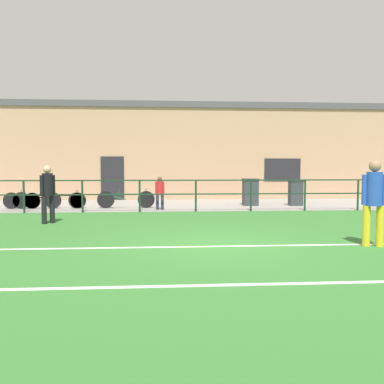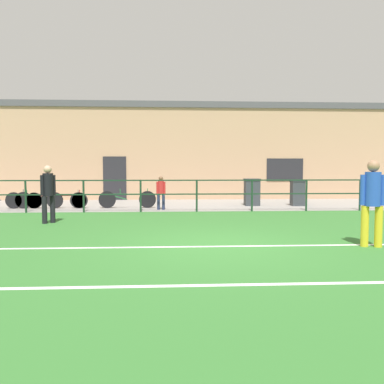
{
  "view_description": "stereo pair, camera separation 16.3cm",
  "coord_description": "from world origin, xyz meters",
  "px_view_note": "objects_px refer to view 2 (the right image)",
  "views": [
    {
      "loc": [
        -1.1,
        -7.95,
        1.61
      ],
      "look_at": [
        -0.3,
        3.7,
        0.86
      ],
      "focal_mm": 36.68,
      "sensor_mm": 36.0,
      "label": 1
    },
    {
      "loc": [
        -0.94,
        -7.96,
        1.61
      ],
      "look_at": [
        -0.3,
        3.7,
        0.86
      ],
      "focal_mm": 36.68,
      "sensor_mm": 36.0,
      "label": 2
    }
  ],
  "objects_px": {
    "spectator_child": "(161,191)",
    "bicycle_parked_3": "(127,199)",
    "bicycle_parked_1": "(1,200)",
    "trash_bin_0": "(252,192)",
    "player_goalkeeper": "(48,190)",
    "player_striker": "(372,198)",
    "bicycle_parked_0": "(34,200)",
    "trash_bin_1": "(297,193)",
    "bicycle_parked_2": "(57,200)",
    "bicycle_parked_4": "(56,200)"
  },
  "relations": [
    {
      "from": "bicycle_parked_3",
      "to": "trash_bin_0",
      "type": "distance_m",
      "value": 5.05
    },
    {
      "from": "spectator_child",
      "to": "bicycle_parked_3",
      "type": "bearing_deg",
      "value": -25.7
    },
    {
      "from": "spectator_child",
      "to": "bicycle_parked_2",
      "type": "height_order",
      "value": "spectator_child"
    },
    {
      "from": "bicycle_parked_3",
      "to": "bicycle_parked_1",
      "type": "bearing_deg",
      "value": 180.0
    },
    {
      "from": "player_striker",
      "to": "trash_bin_0",
      "type": "relative_size",
      "value": 1.58
    },
    {
      "from": "player_goalkeeper",
      "to": "bicycle_parked_2",
      "type": "bearing_deg",
      "value": -121.3
    },
    {
      "from": "spectator_child",
      "to": "bicycle_parked_4",
      "type": "distance_m",
      "value": 4.08
    },
    {
      "from": "player_goalkeeper",
      "to": "bicycle_parked_0",
      "type": "xyz_separation_m",
      "value": [
        -1.71,
        3.82,
        -0.59
      ]
    },
    {
      "from": "spectator_child",
      "to": "bicycle_parked_3",
      "type": "relative_size",
      "value": 0.57
    },
    {
      "from": "trash_bin_0",
      "to": "trash_bin_1",
      "type": "distance_m",
      "value": 1.85
    },
    {
      "from": "player_goalkeeper",
      "to": "trash_bin_0",
      "type": "bearing_deg",
      "value": 169.52
    },
    {
      "from": "player_striker",
      "to": "bicycle_parked_3",
      "type": "height_order",
      "value": "player_striker"
    },
    {
      "from": "bicycle_parked_2",
      "to": "player_goalkeeper",
      "type": "bearing_deg",
      "value": -77.32
    },
    {
      "from": "trash_bin_1",
      "to": "bicycle_parked_3",
      "type": "bearing_deg",
      "value": -175.67
    },
    {
      "from": "player_goalkeeper",
      "to": "trash_bin_1",
      "type": "distance_m",
      "value": 9.69
    },
    {
      "from": "spectator_child",
      "to": "bicycle_parked_0",
      "type": "xyz_separation_m",
      "value": [
        -4.83,
        0.66,
        -0.38
      ]
    },
    {
      "from": "spectator_child",
      "to": "bicycle_parked_2",
      "type": "relative_size",
      "value": 0.54
    },
    {
      "from": "spectator_child",
      "to": "trash_bin_1",
      "type": "height_order",
      "value": "spectator_child"
    },
    {
      "from": "bicycle_parked_2",
      "to": "bicycle_parked_1",
      "type": "bearing_deg",
      "value": 180.0
    },
    {
      "from": "player_striker",
      "to": "trash_bin_0",
      "type": "height_order",
      "value": "player_striker"
    },
    {
      "from": "bicycle_parked_3",
      "to": "trash_bin_1",
      "type": "relative_size",
      "value": 2.07
    },
    {
      "from": "bicycle_parked_4",
      "to": "trash_bin_0",
      "type": "distance_m",
      "value": 7.73
    },
    {
      "from": "bicycle_parked_4",
      "to": "trash_bin_0",
      "type": "relative_size",
      "value": 2.05
    },
    {
      "from": "player_goalkeeper",
      "to": "bicycle_parked_4",
      "type": "height_order",
      "value": "player_goalkeeper"
    },
    {
      "from": "bicycle_parked_3",
      "to": "trash_bin_0",
      "type": "height_order",
      "value": "trash_bin_0"
    },
    {
      "from": "player_striker",
      "to": "bicycle_parked_4",
      "type": "distance_m",
      "value": 11.32
    },
    {
      "from": "player_striker",
      "to": "bicycle_parked_0",
      "type": "xyz_separation_m",
      "value": [
        -9.22,
        7.56,
        -0.64
      ]
    },
    {
      "from": "bicycle_parked_1",
      "to": "bicycle_parked_4",
      "type": "xyz_separation_m",
      "value": [
        2.05,
        -0.0,
        -0.01
      ]
    },
    {
      "from": "bicycle_parked_2",
      "to": "trash_bin_0",
      "type": "distance_m",
      "value": 7.71
    },
    {
      "from": "player_goalkeeper",
      "to": "bicycle_parked_1",
      "type": "height_order",
      "value": "player_goalkeeper"
    },
    {
      "from": "spectator_child",
      "to": "bicycle_parked_1",
      "type": "bearing_deg",
      "value": -5.29
    },
    {
      "from": "bicycle_parked_0",
      "to": "trash_bin_0",
      "type": "distance_m",
      "value": 8.55
    },
    {
      "from": "bicycle_parked_0",
      "to": "trash_bin_1",
      "type": "relative_size",
      "value": 2.04
    },
    {
      "from": "player_goalkeeper",
      "to": "bicycle_parked_4",
      "type": "bearing_deg",
      "value": -120.98
    },
    {
      "from": "trash_bin_0",
      "to": "player_striker",
      "type": "bearing_deg",
      "value": -85.13
    },
    {
      "from": "bicycle_parked_1",
      "to": "bicycle_parked_2",
      "type": "relative_size",
      "value": 0.98
    },
    {
      "from": "bicycle_parked_1",
      "to": "bicycle_parked_2",
      "type": "distance_m",
      "value": 2.07
    },
    {
      "from": "player_striker",
      "to": "spectator_child",
      "type": "height_order",
      "value": "player_striker"
    },
    {
      "from": "bicycle_parked_2",
      "to": "bicycle_parked_3",
      "type": "relative_size",
      "value": 1.06
    },
    {
      "from": "player_striker",
      "to": "bicycle_parked_0",
      "type": "relative_size",
      "value": 0.81
    },
    {
      "from": "player_striker",
      "to": "trash_bin_1",
      "type": "distance_m",
      "value": 8.17
    },
    {
      "from": "spectator_child",
      "to": "bicycle_parked_3",
      "type": "distance_m",
      "value": 1.51
    },
    {
      "from": "bicycle_parked_1",
      "to": "bicycle_parked_3",
      "type": "height_order",
      "value": "bicycle_parked_3"
    },
    {
      "from": "bicycle_parked_0",
      "to": "trash_bin_1",
      "type": "distance_m",
      "value": 10.37
    },
    {
      "from": "spectator_child",
      "to": "trash_bin_0",
      "type": "distance_m",
      "value": 3.93
    },
    {
      "from": "player_striker",
      "to": "bicycle_parked_0",
      "type": "distance_m",
      "value": 11.94
    },
    {
      "from": "bicycle_parked_1",
      "to": "trash_bin_0",
      "type": "xyz_separation_m",
      "value": [
        9.74,
        0.69,
        0.22
      ]
    },
    {
      "from": "spectator_child",
      "to": "trash_bin_1",
      "type": "xyz_separation_m",
      "value": [
        5.53,
        1.17,
        -0.17
      ]
    },
    {
      "from": "player_goalkeeper",
      "to": "bicycle_parked_2",
      "type": "xyz_separation_m",
      "value": [
        -0.86,
        3.82,
        -0.6
      ]
    },
    {
      "from": "bicycle_parked_2",
      "to": "spectator_child",
      "type": "bearing_deg",
      "value": -9.35
    }
  ]
}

